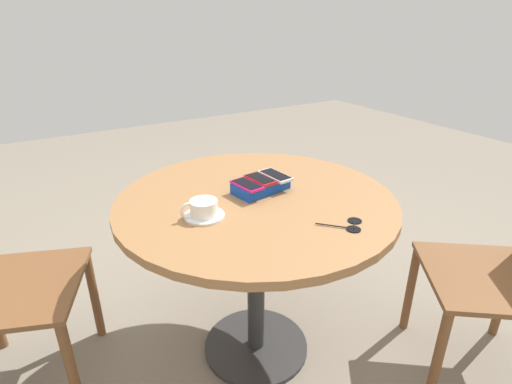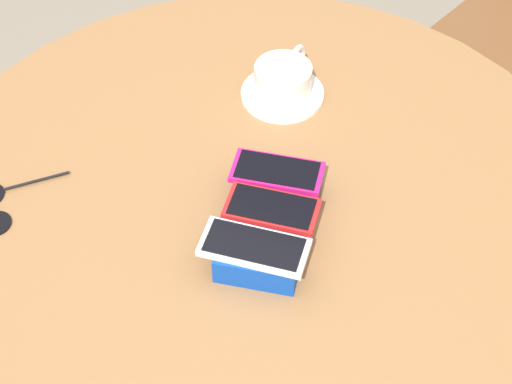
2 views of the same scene
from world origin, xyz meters
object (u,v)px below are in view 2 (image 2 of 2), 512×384
at_px(phone_red, 272,209).
at_px(coffee_cup, 284,78).
at_px(phone_magenta, 277,172).
at_px(phone_white, 254,247).
at_px(round_table, 256,252).
at_px(phone_box, 269,221).
at_px(saucer, 282,94).

bearing_deg(phone_red, coffee_cup, 17.30).
bearing_deg(coffee_cup, phone_magenta, -161.92).
xyz_separation_m(phone_white, phone_magenta, (0.14, 0.02, -0.00)).
xyz_separation_m(phone_red, coffee_cup, (0.27, 0.08, -0.01)).
xyz_separation_m(round_table, phone_magenta, (0.02, -0.02, 0.16)).
xyz_separation_m(phone_magenta, coffee_cup, (0.20, 0.07, -0.01)).
relative_size(phone_white, phone_magenta, 1.08).
relative_size(phone_box, phone_magenta, 1.62).
distance_m(round_table, phone_magenta, 0.17).
relative_size(round_table, coffee_cup, 8.12).
height_order(phone_magenta, saucer, phone_magenta).
bearing_deg(phone_white, phone_red, 1.88).
bearing_deg(saucer, round_table, -168.81).
height_order(phone_white, phone_red, same).
xyz_separation_m(phone_red, phone_magenta, (0.07, 0.02, -0.00)).
xyz_separation_m(phone_box, coffee_cup, (0.27, 0.08, 0.01)).
distance_m(phone_white, coffee_cup, 0.35).
relative_size(round_table, phone_red, 7.69).
bearing_deg(round_table, phone_box, -139.28).
relative_size(round_table, phone_box, 4.59).
distance_m(phone_box, saucer, 0.28).
height_order(phone_box, saucer, phone_box).
relative_size(phone_white, saucer, 1.09).
relative_size(phone_magenta, coffee_cup, 1.09).
relative_size(phone_box, phone_white, 1.51).
bearing_deg(phone_red, round_table, 43.15).
bearing_deg(saucer, phone_red, -162.45).
xyz_separation_m(round_table, phone_box, (-0.04, -0.04, 0.14)).
relative_size(phone_magenta, saucer, 1.02).
bearing_deg(coffee_cup, phone_white, -165.70).
bearing_deg(coffee_cup, saucer, 175.36).
height_order(phone_white, phone_magenta, phone_white).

